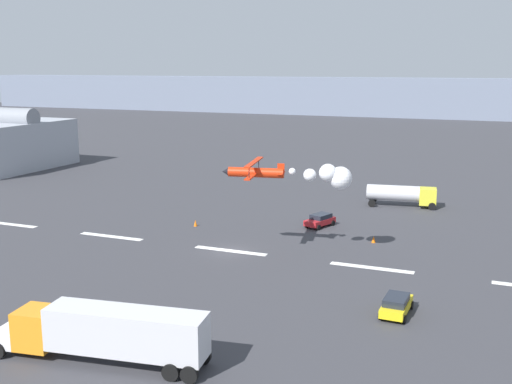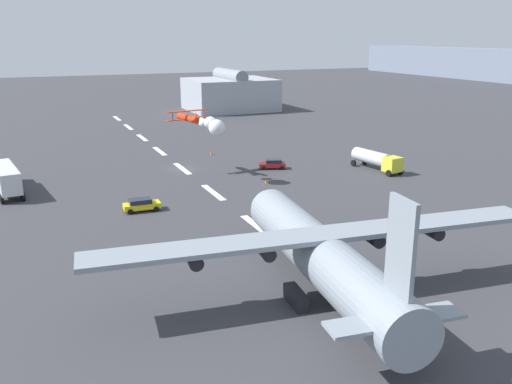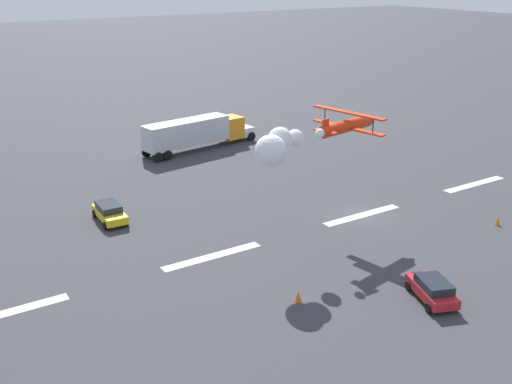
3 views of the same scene
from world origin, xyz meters
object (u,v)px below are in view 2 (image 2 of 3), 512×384
Objects in this scene: followme_car_yellow at (141,204)px; airport_staff_sedan at (273,164)px; stunt_biplane_red at (206,123)px; cargo_transport_plane at (316,249)px; semi_truck_orange at (4,176)px; traffic_cone_near at (211,153)px; fuel_tanker_truck at (377,159)px; traffic_cone_far at (266,180)px.

airport_staff_sedan is at bearing 118.78° from followme_car_yellow.
followme_car_yellow is at bearing -48.35° from stunt_biplane_red.
stunt_biplane_red is (-37.13, 3.11, 4.84)m from cargo_transport_plane.
semi_truck_orange reaches higher than airport_staff_sedan.
semi_truck_orange is 34.97m from traffic_cone_near.
fuel_tanker_truck reaches higher than followme_car_yellow.
cargo_transport_plane is at bearing -42.36° from fuel_tanker_truck.
cargo_transport_plane is 42.26m from airport_staff_sedan.
cargo_transport_plane reaches higher than stunt_biplane_red.
traffic_cone_near is at bearing 158.99° from stunt_biplane_red.
cargo_transport_plane is at bearing -17.78° from traffic_cone_far.
cargo_transport_plane is 43.54m from fuel_tanker_truck.
fuel_tanker_truck is (-32.15, 29.31, -1.73)m from cargo_transport_plane.
cargo_transport_plane is 8.50× the size of followme_car_yellow.
airport_staff_sedan is 14.92m from traffic_cone_near.
cargo_transport_plane is at bearing 18.43° from followme_car_yellow.
cargo_transport_plane is 37.57m from stunt_biplane_red.
fuel_tanker_truck is at bearing 90.00° from traffic_cone_far.
stunt_biplane_red is 27.47m from fuel_tanker_truck.
fuel_tanker_truck is 12.60× the size of traffic_cone_far.
followme_car_yellow is (16.02, 15.02, -1.31)m from semi_truck_orange.
traffic_cone_near is (-16.25, 6.24, -7.94)m from stunt_biplane_red.
traffic_cone_far is at bearing 106.43° from followme_car_yellow.
semi_truck_orange is at bearing -136.85° from followme_car_yellow.
fuel_tanker_truck is at bearing 98.42° from followme_car_yellow.
cargo_transport_plane reaches higher than traffic_cone_near.
semi_truck_orange reaches higher than traffic_cone_near.
stunt_biplane_red is 19.13m from traffic_cone_near.
airport_staff_sedan reaches higher than traffic_cone_far.
cargo_transport_plane reaches higher than fuel_tanker_truck.
followme_car_yellow and airport_staff_sedan have the same top height.
semi_truck_orange is 38.80m from airport_staff_sedan.
traffic_cone_near is 21.25m from traffic_cone_far.
semi_truck_orange is at bearing -101.04° from fuel_tanker_truck.
fuel_tanker_truck is (4.97, 26.21, -6.57)m from stunt_biplane_red.
followme_car_yellow is at bearing -81.58° from fuel_tanker_truck.
followme_car_yellow reaches higher than traffic_cone_near.
traffic_cone_near is at bearing -177.40° from traffic_cone_far.
followme_car_yellow is at bearing -34.08° from traffic_cone_near.
stunt_biplane_red is at bearing 78.67° from semi_truck_orange.
fuel_tanker_truck reaches higher than traffic_cone_far.
semi_truck_orange is at bearing -150.71° from cargo_transport_plane.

